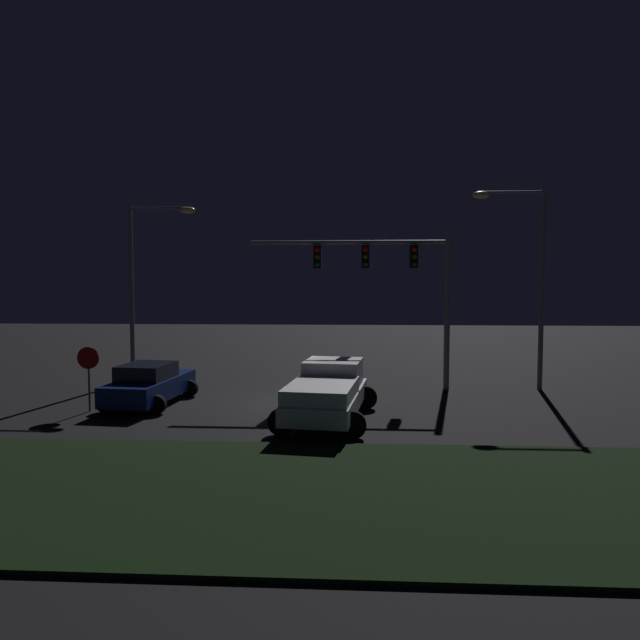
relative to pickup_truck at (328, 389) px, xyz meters
name	(u,v)px	position (x,y,z in m)	size (l,w,h in m)	color
ground_plane	(283,402)	(-1.79, 2.63, -1.00)	(80.00, 80.00, 0.00)	black
grass_median	(230,491)	(-1.79, -6.51, -0.95)	(26.14, 6.97, 0.10)	black
pickup_truck	(328,389)	(0.00, 0.00, 0.00)	(3.32, 5.60, 1.80)	silver
car_sedan	(149,384)	(-6.58, 1.95, -0.26)	(2.73, 4.54, 1.51)	navy
traffic_signal_gantry	(388,271)	(2.26, 5.66, 3.90)	(8.32, 0.56, 6.50)	slate
street_lamp_left	(145,269)	(-8.45, 6.77, 4.02)	(3.05, 0.44, 7.87)	slate
street_lamp_right	(527,263)	(7.94, 5.68, 4.23)	(2.99, 0.44, 8.26)	slate
stop_sign	(88,366)	(-8.23, 0.70, 0.56)	(0.76, 0.08, 2.23)	slate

